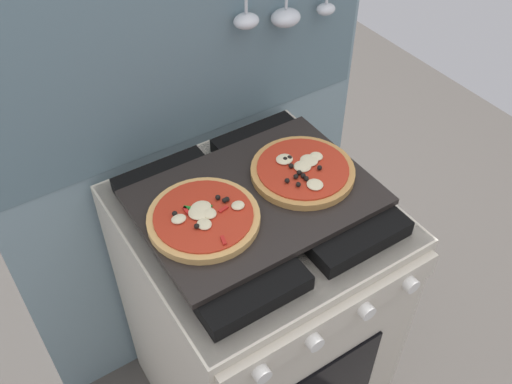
{
  "coord_description": "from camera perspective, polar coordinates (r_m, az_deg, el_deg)",
  "views": [
    {
      "loc": [
        -0.51,
        -0.8,
        1.84
      ],
      "look_at": [
        0.0,
        0.0,
        0.93
      ],
      "focal_mm": 40.09,
      "sensor_mm": 36.0,
      "label": 1
    }
  ],
  "objects": [
    {
      "name": "stove",
      "position": [
        1.68,
        0.03,
        -11.83
      ],
      "size": [
        0.6,
        0.64,
        0.9
      ],
      "color": "beige",
      "rests_on": "ground_plane"
    },
    {
      "name": "pizza_left",
      "position": [
        1.26,
        -5.25,
        -2.56
      ],
      "size": [
        0.25,
        0.25,
        0.03
      ],
      "color": "tan",
      "rests_on": "baking_tray"
    },
    {
      "name": "pizza_right",
      "position": [
        1.37,
        4.73,
        2.09
      ],
      "size": [
        0.25,
        0.25,
        0.03
      ],
      "color": "#C18947",
      "rests_on": "baking_tray"
    },
    {
      "name": "kitchen_backsplash",
      "position": [
        1.63,
        -6.34,
        3.38
      ],
      "size": [
        1.1,
        0.09,
        1.55
      ],
      "color": "#7A939E",
      "rests_on": "ground_plane"
    },
    {
      "name": "baking_tray",
      "position": [
        1.33,
        0.0,
        -0.56
      ],
      "size": [
        0.54,
        0.38,
        0.02
      ],
      "primitive_type": "cube",
      "color": "black",
      "rests_on": "stove"
    }
  ]
}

